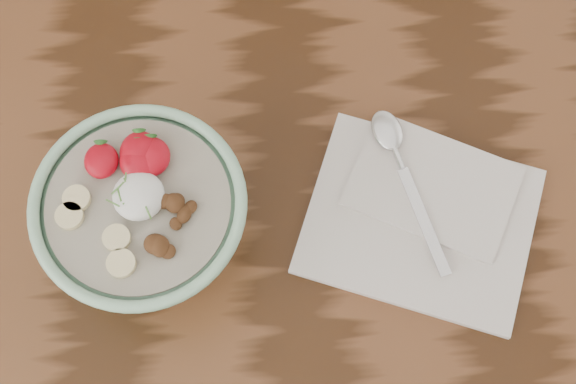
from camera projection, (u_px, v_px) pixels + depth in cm
name	position (u px, v px, depth cm)	size (l,w,h in cm)	color
table	(121.00, 237.00, 97.46)	(160.00, 90.00, 75.00)	#371E0D
breakfast_bowl	(145.00, 217.00, 80.99)	(21.18, 21.18, 13.77)	#9AD0AB
napkin	(422.00, 213.00, 88.04)	(29.70, 27.09, 1.49)	silver
spoon	(396.00, 152.00, 89.10)	(7.17, 20.07, 1.05)	silver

